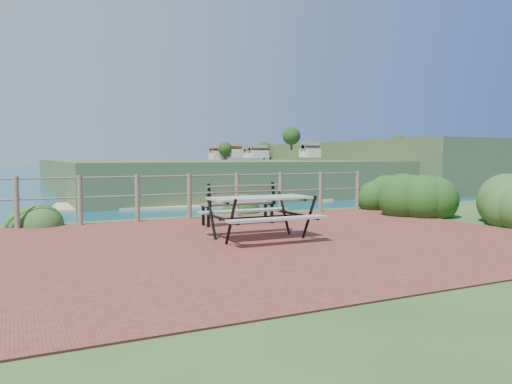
% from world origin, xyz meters
% --- Properties ---
extents(ground, '(10.00, 7.00, 0.12)m').
position_xyz_m(ground, '(0.00, 0.00, 0.00)').
color(ground, brown).
rests_on(ground, ground).
extents(ocean, '(1200.00, 1200.00, 0.00)m').
position_xyz_m(ocean, '(0.00, 200.00, 0.00)').
color(ocean, '#156E7F').
rests_on(ocean, ground).
extents(safety_railing, '(9.40, 0.10, 1.00)m').
position_xyz_m(safety_railing, '(0.00, 3.35, 0.57)').
color(safety_railing, '#6B5B4C').
rests_on(safety_railing, ground).
extents(distant_bay, '(290.00, 232.36, 24.00)m').
position_xyz_m(distant_bay, '(173.07, 202.61, -1.52)').
color(distant_bay, '#40552A').
rests_on(distant_bay, ground).
extents(picnic_table, '(1.68, 1.45, 0.70)m').
position_xyz_m(picnic_table, '(0.18, 0.21, 0.45)').
color(picnic_table, '#9E998D').
rests_on(picnic_table, ground).
extents(park_bench, '(1.52, 0.39, 0.85)m').
position_xyz_m(park_bench, '(0.60, 2.04, 0.56)').
color(park_bench, brown).
rests_on(park_bench, ground).
extents(shrub_right_front, '(1.64, 1.64, 2.33)m').
position_xyz_m(shrub_right_front, '(4.93, 1.63, 0.00)').
color(shrub_right_front, '#1D4715').
rests_on(shrub_right_front, ground).
extents(shrub_right_edge, '(1.07, 1.07, 1.52)m').
position_xyz_m(shrub_right_edge, '(5.07, 3.40, 0.00)').
color(shrub_right_edge, '#1D4715').
rests_on(shrub_right_edge, ground).
extents(shrub_lip_west, '(0.86, 0.86, 0.64)m').
position_xyz_m(shrub_lip_west, '(-3.25, 3.85, 0.00)').
color(shrub_lip_west, '#29541F').
rests_on(shrub_lip_west, ground).
extents(shrub_lip_east, '(0.87, 0.87, 0.65)m').
position_xyz_m(shrub_lip_east, '(1.78, 4.29, 0.00)').
color(shrub_lip_east, '#1D4715').
rests_on(shrub_lip_east, ground).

